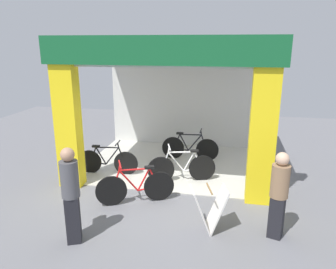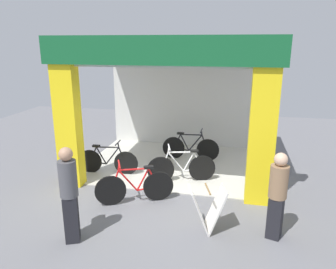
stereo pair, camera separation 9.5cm
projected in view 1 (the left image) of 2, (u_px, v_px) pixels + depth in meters
name	position (u px, v px, depth m)	size (l,w,h in m)	color
ground_plane	(160.00, 192.00, 7.62)	(17.96, 17.96, 0.00)	slate
shop_facade	(175.00, 99.00, 8.85)	(5.18, 4.11, 3.55)	beige
bicycle_inside_0	(182.00, 167.00, 8.10)	(1.66, 0.59, 0.95)	black
bicycle_inside_1	(190.00, 148.00, 9.65)	(1.70, 0.47, 0.94)	black
bicycle_inside_2	(107.00, 161.00, 8.58)	(1.63, 0.45, 0.90)	black
bicycle_parked_0	(136.00, 187.00, 7.02)	(1.58, 0.75, 0.95)	black
sandwich_board_sign	(209.00, 209.00, 5.97)	(0.77, 0.63, 0.87)	silver
pedestrian_0	(71.00, 194.00, 5.53)	(0.41, 0.58, 1.74)	black
pedestrian_1	(279.00, 194.00, 5.70)	(0.40, 0.59, 1.61)	black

